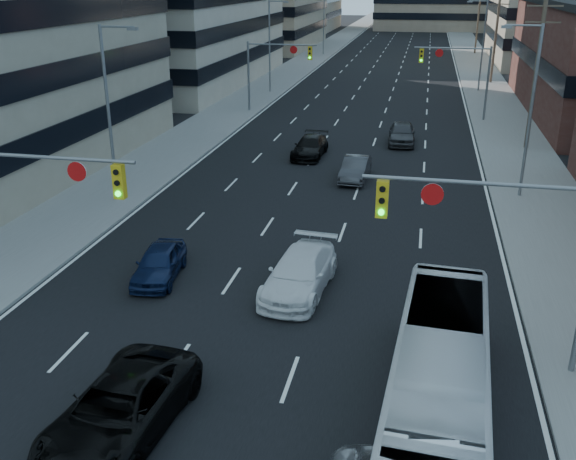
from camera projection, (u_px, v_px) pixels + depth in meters
The scene contains 23 objects.
road_surface at pixel (404, 35), 132.18m from camera, with size 18.00×300.00×0.02m, color black.
sidewalk_left at pixel (348, 33), 134.37m from camera, with size 5.00×300.00×0.15m, color slate.
sidewalk_right at pixel (461, 35), 129.95m from camera, with size 5.00×300.00×0.15m, color slate.
bg_block_right at pixel (573, 5), 123.83m from camera, with size 22.00×22.00×12.00m, color gray.
signal_near_left at pixel (27, 199), 21.03m from camera, with size 6.59×0.33×6.00m.
signal_near_right at pixel (500, 234), 18.17m from camera, with size 6.59×0.33×6.00m.
signal_far_left at pixel (274, 63), 54.75m from camera, with size 6.09×0.33×6.00m.
signal_far_right at pixel (459, 67), 51.80m from camera, with size 6.09×0.33×6.00m.
utility_pole_block at pixel (537, 64), 42.20m from camera, with size 2.20×0.28×11.00m.
utility_pole_midblock at pixel (496, 30), 69.49m from camera, with size 2.20×0.28×11.00m.
utility_pole_distant at pixel (479, 15), 96.79m from camera, with size 2.20×0.28×11.00m.
streetlight_left_near at pixel (111, 106), 32.24m from camera, with size 2.03×0.22×9.00m.
streetlight_left_mid at pixel (271, 42), 64.08m from camera, with size 2.03×0.22×9.00m.
streetlight_left_far at pixel (325, 20), 95.92m from camera, with size 2.03×0.22×9.00m.
streetlight_right_near at pixel (529, 104), 32.82m from camera, with size 2.03×0.22×9.00m.
streetlight_right_far at pixel (482, 41), 64.66m from camera, with size 2.03×0.22×9.00m.
black_pickup at pixel (120, 409), 16.50m from camera, with size 2.53×5.49×1.53m, color black.
white_van at pixel (300, 273), 24.12m from camera, with size 2.10×5.17×1.50m, color silver.
transit_bus at pixel (439, 381), 16.60m from camera, with size 2.33×9.98×2.78m, color silver.
sedan_blue at pixel (159, 263), 25.18m from camera, with size 1.56×3.88×1.32m, color #0E1938.
sedan_grey_center at pixel (355, 169), 37.48m from camera, with size 1.41×4.05×1.34m, color #373639.
sedan_black_far at pixel (310, 147), 42.33m from camera, with size 1.88×4.62×1.34m, color black.
sedan_grey_right at pixel (402, 133), 45.60m from camera, with size 1.83×4.55×1.55m, color #37373A.
Camera 1 is at (5.06, -9.73, 11.13)m, focal length 40.00 mm.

